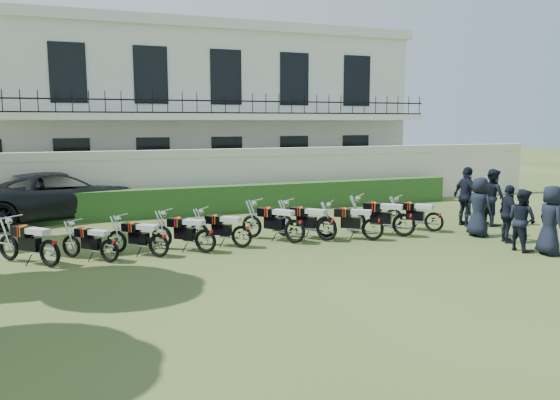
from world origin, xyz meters
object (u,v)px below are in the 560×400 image
Objects in this scene: officer_1 at (522,220)px; officer_4 at (493,197)px; motorcycle_9 at (434,217)px; suv at (58,195)px; officer_0 at (550,220)px; officer_3 at (479,207)px; motorcycle_1 at (109,245)px; motorcycle_3 at (206,235)px; motorcycle_7 at (373,224)px; motorcycle_0 at (49,246)px; motorcycle_5 at (295,225)px; motorcycle_6 at (327,224)px; officer_5 at (466,197)px; officer_2 at (508,214)px; motorcycle_4 at (242,231)px; motorcycle_8 at (404,219)px; motorcycle_2 at (159,240)px.

officer_4 reaches higher than officer_1.
motorcycle_9 is 12.50m from suv.
officer_0 is 2.41m from officer_3.
motorcycle_1 is at bearing 74.42° from officer_1.
motorcycle_3 is 0.92× the size of motorcycle_7.
motorcycle_5 is at bearing -40.96° from motorcycle_0.
motorcycle_6 is 5.20m from officer_5.
suv reaches higher than officer_2.
officer_5 reaches higher than motorcycle_9.
motorcycle_1 is at bearing 74.38° from officer_3.
suv is at bearing 63.55° from officer_5.
officer_4 is (2.47, 0.34, 0.45)m from motorcycle_9.
motorcycle_4 is 0.85× the size of officer_3.
motorcycle_8 reaches higher than motorcycle_9.
motorcycle_0 is 1.06× the size of motorcycle_2.
motorcycle_4 is at bearing 100.57° from officer_4.
officer_3 reaches higher than motorcycle_1.
officer_3 is at bearing -64.47° from motorcycle_8.
officer_1 reaches higher than motorcycle_9.
motorcycle_5 is 4.53m from motorcycle_9.
officer_4 is (6.05, 0.35, 0.42)m from motorcycle_6.
suv is at bearing 74.34° from officer_2.
motorcycle_5 is at bearing 90.79° from officer_2.
motorcycle_4 is 7.64m from officer_5.
motorcycle_0 is 3.65m from motorcycle_3.
officer_4 reaches higher than officer_0.
officer_2 reaches higher than motorcycle_6.
motorcycle_2 is at bearing 141.82° from motorcycle_6.
officer_3 reaches higher than motorcycle_6.
motorcycle_3 is at bearing 131.79° from motorcycle_8.
officer_1 reaches higher than motorcycle_7.
motorcycle_7 is 4.89m from officer_4.
suv reaches higher than motorcycle_3.
motorcycle_4 is 0.91× the size of officer_1.
officer_4 reaches higher than motorcycle_1.
motorcycle_9 is at bearing 48.36° from officer_2.
officer_0 is 3.89m from officer_5.
officer_3 is (11.53, -7.43, 0.05)m from suv.
officer_2 is at bearing 13.87° from officer_0.
motorcycle_6 is 4.99m from officer_2.
motorcycle_5 is at bearing 73.62° from officer_0.
motorcycle_5 is at bearing 136.51° from motorcycle_6.
motorcycle_5 is 8.92m from suv.
officer_1 is (11.36, -9.23, -0.02)m from suv.
officer_5 is at bearing -20.61° from motorcycle_9.
motorcycle_5 is (3.71, 0.25, 0.06)m from motorcycle_2.
motorcycle_3 is 7.96m from officer_3.
suv reaches higher than motorcycle_4.
officer_4 is (4.81, 0.74, 0.42)m from motorcycle_7.
motorcycle_4 is at bearing 141.41° from motorcycle_9.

